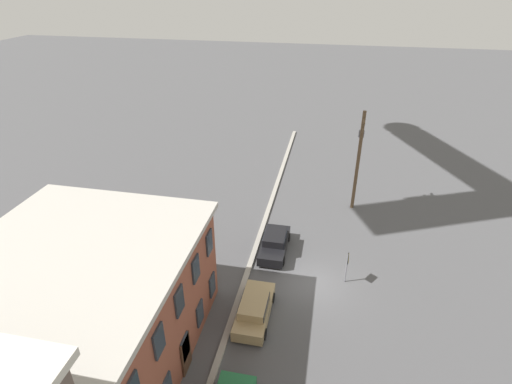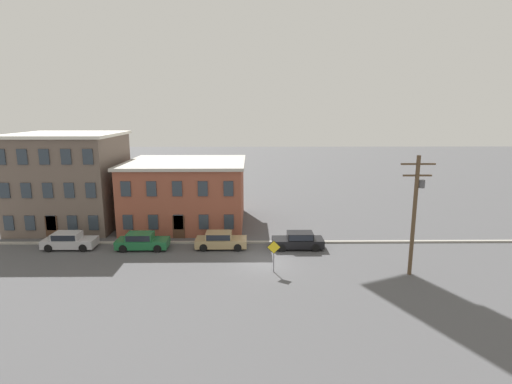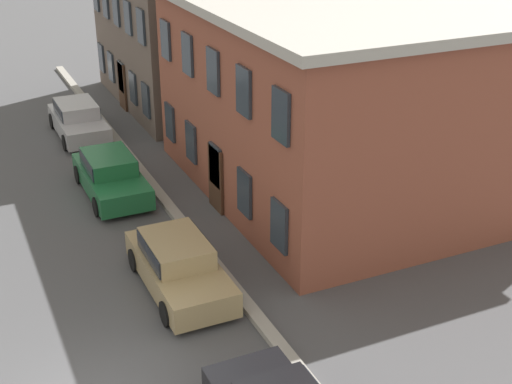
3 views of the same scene
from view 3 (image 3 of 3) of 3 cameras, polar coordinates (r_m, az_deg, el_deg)
name	(u,v)px [view 3 (image 3 of 3)]	position (r m, az deg, el deg)	size (l,w,h in m)	color
kerb_strip	(283,351)	(17.26, 2.19, -12.56)	(56.00, 0.36, 0.16)	#9E998E
apartment_midblock	(357,94)	(24.96, 8.09, 7.76)	(12.19, 10.97, 6.60)	brown
car_silver	(78,119)	(31.06, -14.05, 5.72)	(4.40, 1.92, 1.43)	#B7B7BC
car_green	(111,174)	(25.20, -11.56, 1.44)	(4.40, 1.92, 1.43)	#1E6638
car_tan	(178,263)	(19.39, -6.22, -5.70)	(4.40, 1.92, 1.43)	tan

